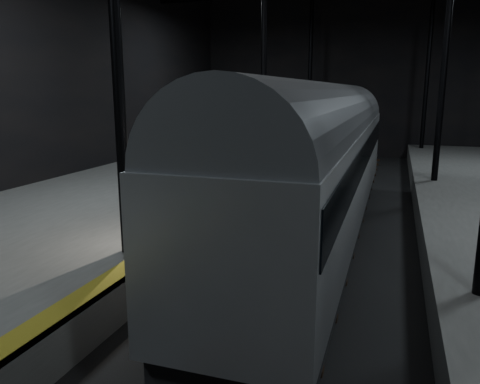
% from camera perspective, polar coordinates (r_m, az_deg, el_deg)
% --- Properties ---
extents(ground, '(44.00, 44.00, 0.00)m').
position_cam_1_polar(ground, '(14.20, 8.87, -7.42)').
color(ground, black).
rests_on(ground, ground).
extents(platform_left, '(9.00, 43.80, 1.00)m').
position_cam_1_polar(platform_left, '(16.88, -17.06, -2.86)').
color(platform_left, '#575754').
rests_on(platform_left, ground).
extents(tactile_strip, '(0.50, 43.80, 0.01)m').
position_cam_1_polar(tactile_strip, '(14.74, -3.55, -2.46)').
color(tactile_strip, olive).
rests_on(tactile_strip, platform_left).
extents(track, '(2.40, 43.00, 0.24)m').
position_cam_1_polar(track, '(14.18, 8.88, -7.16)').
color(track, '#3F3328').
rests_on(track, ground).
extents(train, '(2.74, 18.24, 4.88)m').
position_cam_1_polar(train, '(14.66, 9.98, 4.13)').
color(train, '#A1A4A9').
rests_on(train, ground).
extents(woman, '(0.74, 0.54, 1.88)m').
position_cam_1_polar(woman, '(14.40, -6.20, 0.95)').
color(woman, '#96875C').
rests_on(woman, platform_left).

